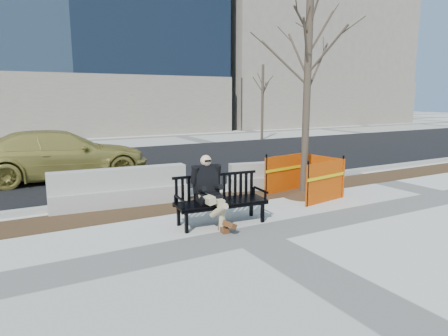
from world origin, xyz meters
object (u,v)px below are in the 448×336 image
at_px(sedan, 63,179).
at_px(jersey_barrier_right, 274,188).
at_px(bench, 221,224).
at_px(tree_fence, 303,196).
at_px(jersey_barrier_left, 121,205).
at_px(seated_man, 208,225).

height_order(sedan, jersey_barrier_right, sedan).
height_order(bench, jersey_barrier_right, bench).
height_order(bench, tree_fence, tree_fence).
xyz_separation_m(sedan, jersey_barrier_right, (5.17, -4.24, 0.00)).
xyz_separation_m(bench, tree_fence, (2.97, 0.95, 0.00)).
bearing_deg(sedan, jersey_barrier_left, -166.52).
relative_size(bench, tree_fence, 0.35).
bearing_deg(sedan, seated_man, -160.40).
height_order(bench, seated_man, seated_man).
distance_m(sedan, jersey_barrier_left, 4.09).
distance_m(seated_man, sedan, 6.64).
height_order(bench, sedan, sedan).
relative_size(bench, jersey_barrier_left, 0.60).
distance_m(seated_man, jersey_barrier_right, 3.79).
bearing_deg(jersey_barrier_right, tree_fence, -75.37).
bearing_deg(tree_fence, bench, -162.25).
height_order(sedan, jersey_barrier_left, sedan).
relative_size(jersey_barrier_left, jersey_barrier_right, 1.20).
distance_m(seated_man, tree_fence, 3.34).
distance_m(tree_fence, jersey_barrier_left, 4.65).
bearing_deg(jersey_barrier_left, seated_man, -57.84).
relative_size(sedan, jersey_barrier_left, 1.67).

